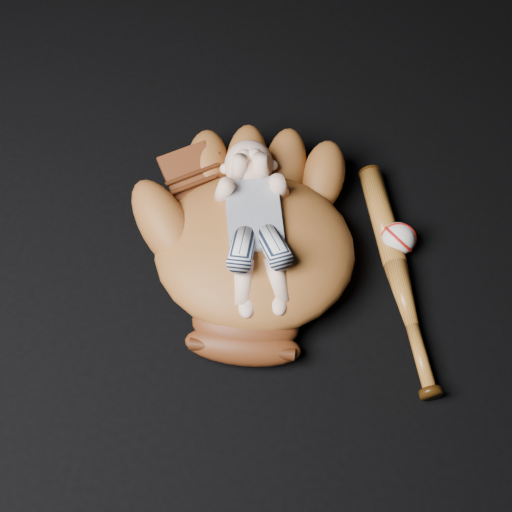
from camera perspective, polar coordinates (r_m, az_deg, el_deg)
name	(u,v)px	position (r m, az deg, el deg)	size (l,w,h in m)	color
baseball_glove	(254,245)	(1.44, -0.11, 0.83)	(0.46, 0.53, 0.17)	brown
newborn_baby	(255,227)	(1.41, -0.04, 2.14)	(0.16, 0.35, 0.14)	beige
baseball_bat	(399,277)	(1.50, 10.33, -1.49)	(0.05, 0.49, 0.05)	#9F5D1E
baseball	(398,239)	(1.53, 10.31, 1.22)	(0.07, 0.07, 0.07)	white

